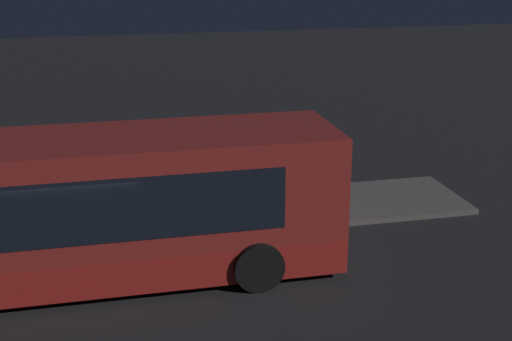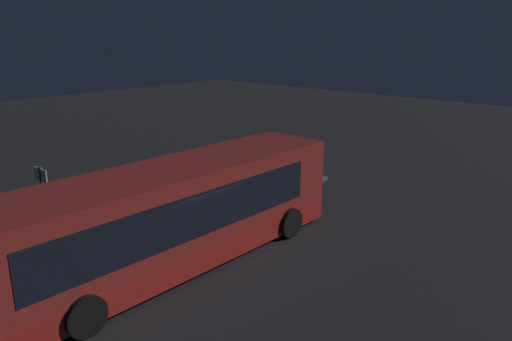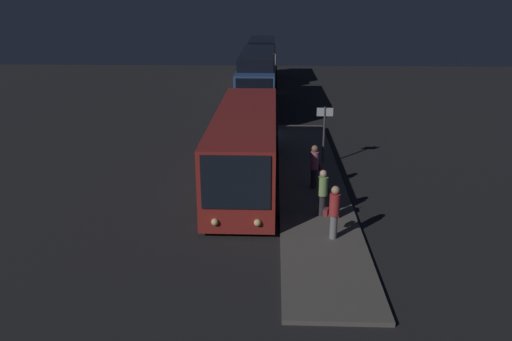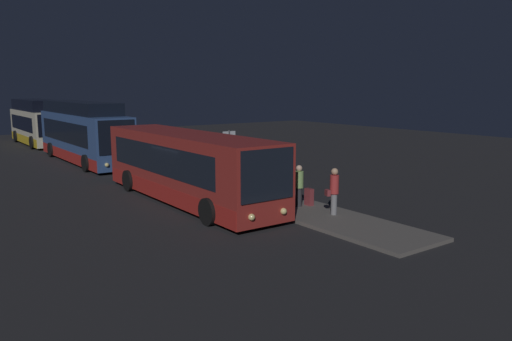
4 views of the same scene
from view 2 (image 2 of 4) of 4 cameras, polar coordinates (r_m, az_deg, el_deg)
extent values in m
plane|color=#232326|center=(15.64, -7.64, -10.23)|extent=(80.00, 80.00, 0.00)
cube|color=#605B56|center=(17.80, -14.00, -7.00)|extent=(20.00, 2.76, 0.13)
cube|color=maroon|center=(14.84, -9.58, -5.03)|extent=(11.76, 2.56, 2.86)
cube|color=#B2231E|center=(15.25, -9.39, -8.82)|extent=(11.70, 2.58, 0.70)
cube|color=black|center=(14.55, -10.54, -4.07)|extent=(9.64, 2.59, 1.26)
cube|color=black|center=(18.76, 4.46, 0.94)|extent=(0.06, 2.25, 1.83)
sphere|color=#F9E58C|center=(19.59, 2.77, -2.63)|extent=(0.24, 0.24, 0.24)
sphere|color=#F9E58C|center=(18.79, 6.12, -3.53)|extent=(0.24, 0.24, 0.24)
cylinder|color=black|center=(18.62, -2.35, -4.00)|extent=(1.03, 0.30, 1.03)
cylinder|color=black|center=(17.06, 3.89, -5.95)|extent=(1.03, 0.30, 1.03)
cylinder|color=black|center=(14.60, -24.07, -11.33)|extent=(1.03, 0.30, 1.03)
cylinder|color=black|center=(12.54, -18.94, -15.42)|extent=(1.03, 0.30, 1.03)
cylinder|color=gray|center=(21.20, -2.43, -1.40)|extent=(0.31, 0.31, 0.83)
cylinder|color=#BF3333|center=(20.98, -2.46, 0.63)|extent=(0.44, 0.44, 0.72)
sphere|color=tan|center=(20.86, -2.47, 1.95)|extent=(0.27, 0.27, 0.27)
cube|color=maroon|center=(20.83, -2.12, -0.37)|extent=(0.31, 0.23, 0.24)
cylinder|color=#2D2D33|center=(18.12, -11.87, -4.79)|extent=(0.32, 0.32, 0.84)
cylinder|color=#CC6B8C|center=(17.87, -12.02, -2.43)|extent=(0.46, 0.46, 0.73)
sphere|color=#9E7051|center=(17.72, -12.11, -0.89)|extent=(0.27, 0.27, 0.27)
cube|color=maroon|center=(18.12, -12.70, -3.27)|extent=(0.31, 0.23, 0.24)
cylinder|color=#2D2D33|center=(19.85, -5.65, -2.75)|extent=(0.35, 0.35, 0.79)
cylinder|color=#8CB766|center=(19.63, -5.71, -0.70)|extent=(0.50, 0.50, 0.69)
sphere|color=beige|center=(19.50, -5.74, 0.63)|extent=(0.26, 0.26, 0.26)
cube|color=black|center=(19.64, -6.48, -1.61)|extent=(0.25, 0.31, 0.24)
cube|color=maroon|center=(20.26, -6.40, -2.49)|extent=(0.37, 0.22, 0.71)
cylinder|color=black|center=(20.12, -6.44, -1.21)|extent=(0.02, 0.02, 0.24)
cylinder|color=#4C4C51|center=(16.75, -22.99, -4.08)|extent=(0.10, 0.10, 2.71)
cube|color=silver|center=(16.43, -23.40, -0.44)|extent=(0.04, 0.76, 0.39)
camera|label=1|loc=(10.04, 59.63, 7.67)|focal=50.00mm
camera|label=3|loc=(31.80, 20.07, 16.36)|focal=35.00mm
camera|label=4|loc=(28.06, 40.81, 8.35)|focal=35.00mm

